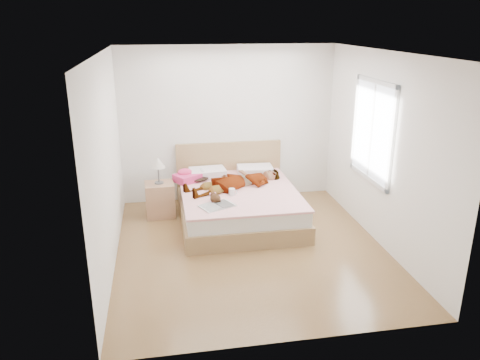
{
  "coord_description": "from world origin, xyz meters",
  "views": [
    {
      "loc": [
        -1.14,
        -5.65,
        2.97
      ],
      "look_at": [
        0.0,
        0.85,
        0.7
      ],
      "focal_mm": 35.0,
      "sensor_mm": 36.0,
      "label": 1
    }
  ],
  "objects_px": {
    "phone": "(202,170)",
    "plush_toy": "(215,198)",
    "towel": "(187,176)",
    "magazine": "(217,206)",
    "coffee_mug": "(232,192)",
    "woman": "(236,179)",
    "bed": "(238,202)",
    "nightstand": "(160,197)"
  },
  "relations": [
    {
      "from": "woman",
      "to": "phone",
      "type": "distance_m",
      "value": 0.64
    },
    {
      "from": "magazine",
      "to": "coffee_mug",
      "type": "height_order",
      "value": "coffee_mug"
    },
    {
      "from": "woman",
      "to": "magazine",
      "type": "distance_m",
      "value": 0.9
    },
    {
      "from": "phone",
      "to": "coffee_mug",
      "type": "bearing_deg",
      "value": -87.78
    },
    {
      "from": "woman",
      "to": "coffee_mug",
      "type": "height_order",
      "value": "woman"
    },
    {
      "from": "nightstand",
      "to": "coffee_mug",
      "type": "bearing_deg",
      "value": -30.22
    },
    {
      "from": "woman",
      "to": "magazine",
      "type": "bearing_deg",
      "value": -49.28
    },
    {
      "from": "bed",
      "to": "nightstand",
      "type": "distance_m",
      "value": 1.24
    },
    {
      "from": "coffee_mug",
      "to": "bed",
      "type": "bearing_deg",
      "value": 65.16
    },
    {
      "from": "towel",
      "to": "plush_toy",
      "type": "height_order",
      "value": "towel"
    },
    {
      "from": "towel",
      "to": "nightstand",
      "type": "bearing_deg",
      "value": -163.38
    },
    {
      "from": "woman",
      "to": "bed",
      "type": "bearing_deg",
      "value": -18.75
    },
    {
      "from": "phone",
      "to": "nightstand",
      "type": "bearing_deg",
      "value": 172.69
    },
    {
      "from": "phone",
      "to": "magazine",
      "type": "bearing_deg",
      "value": -107.83
    },
    {
      "from": "nightstand",
      "to": "bed",
      "type": "bearing_deg",
      "value": -14.75
    },
    {
      "from": "magazine",
      "to": "plush_toy",
      "type": "xyz_separation_m",
      "value": [
        -0.01,
        0.16,
        0.06
      ]
    },
    {
      "from": "phone",
      "to": "plush_toy",
      "type": "height_order",
      "value": "phone"
    },
    {
      "from": "magazine",
      "to": "coffee_mug",
      "type": "distance_m",
      "value": 0.48
    },
    {
      "from": "plush_toy",
      "to": "nightstand",
      "type": "height_order",
      "value": "nightstand"
    },
    {
      "from": "magazine",
      "to": "bed",
      "type": "bearing_deg",
      "value": 59.46
    },
    {
      "from": "towel",
      "to": "nightstand",
      "type": "height_order",
      "value": "nightstand"
    },
    {
      "from": "woman",
      "to": "plush_toy",
      "type": "height_order",
      "value": "woman"
    },
    {
      "from": "coffee_mug",
      "to": "plush_toy",
      "type": "distance_m",
      "value": 0.37
    },
    {
      "from": "coffee_mug",
      "to": "phone",
      "type": "bearing_deg",
      "value": 114.61
    },
    {
      "from": "coffee_mug",
      "to": "plush_toy",
      "type": "xyz_separation_m",
      "value": [
        -0.28,
        -0.23,
        0.01
      ]
    },
    {
      "from": "bed",
      "to": "nightstand",
      "type": "xyz_separation_m",
      "value": [
        -1.2,
        0.32,
        0.04
      ]
    },
    {
      "from": "phone",
      "to": "coffee_mug",
      "type": "xyz_separation_m",
      "value": [
        0.37,
        -0.8,
        -0.11
      ]
    },
    {
      "from": "bed",
      "to": "plush_toy",
      "type": "height_order",
      "value": "bed"
    },
    {
      "from": "phone",
      "to": "plush_toy",
      "type": "relative_size",
      "value": 0.35
    },
    {
      "from": "bed",
      "to": "plush_toy",
      "type": "bearing_deg",
      "value": -128.23
    },
    {
      "from": "magazine",
      "to": "nightstand",
      "type": "height_order",
      "value": "nightstand"
    },
    {
      "from": "phone",
      "to": "magazine",
      "type": "relative_size",
      "value": 0.15
    },
    {
      "from": "phone",
      "to": "bed",
      "type": "bearing_deg",
      "value": -67.08
    },
    {
      "from": "woman",
      "to": "phone",
      "type": "height_order",
      "value": "woman"
    },
    {
      "from": "nightstand",
      "to": "woman",
      "type": "bearing_deg",
      "value": -10.2
    },
    {
      "from": "phone",
      "to": "nightstand",
      "type": "height_order",
      "value": "nightstand"
    },
    {
      "from": "nightstand",
      "to": "magazine",
      "type": "bearing_deg",
      "value": -52.17
    },
    {
      "from": "towel",
      "to": "coffee_mug",
      "type": "bearing_deg",
      "value": -50.53
    },
    {
      "from": "woman",
      "to": "nightstand",
      "type": "distance_m",
      "value": 1.25
    },
    {
      "from": "magazine",
      "to": "coffee_mug",
      "type": "bearing_deg",
      "value": 55.53
    },
    {
      "from": "phone",
      "to": "towel",
      "type": "height_order",
      "value": "towel"
    },
    {
      "from": "coffee_mug",
      "to": "magazine",
      "type": "bearing_deg",
      "value": -124.47
    }
  ]
}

